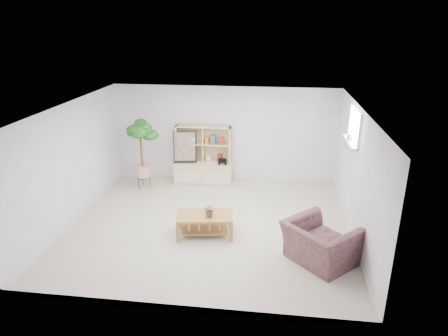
# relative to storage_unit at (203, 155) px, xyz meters

# --- Properties ---
(floor) EXTENTS (5.50, 5.00, 0.01)m
(floor) POSITION_rel_storage_unit_xyz_m (0.50, -2.24, -0.73)
(floor) COLOR beige
(floor) RESTS_ON ground
(ceiling) EXTENTS (5.50, 5.00, 0.01)m
(ceiling) POSITION_rel_storage_unit_xyz_m (0.50, -2.24, 1.67)
(ceiling) COLOR white
(ceiling) RESTS_ON walls
(walls) EXTENTS (5.51, 5.01, 2.40)m
(walls) POSITION_rel_storage_unit_xyz_m (0.50, -2.24, 0.47)
(walls) COLOR silver
(walls) RESTS_ON floor
(baseboard) EXTENTS (5.50, 5.00, 0.10)m
(baseboard) POSITION_rel_storage_unit_xyz_m (0.50, -2.24, -0.68)
(baseboard) COLOR silver
(baseboard) RESTS_ON floor
(window) EXTENTS (0.10, 0.98, 0.68)m
(window) POSITION_rel_storage_unit_xyz_m (3.23, -1.64, 1.27)
(window) COLOR silver
(window) RESTS_ON walls
(window_sill) EXTENTS (0.14, 1.00, 0.04)m
(window_sill) POSITION_rel_storage_unit_xyz_m (3.17, -1.64, 0.95)
(window_sill) COLOR silver
(window_sill) RESTS_ON walls
(storage_unit) EXTENTS (1.45, 0.49, 1.45)m
(storage_unit) POSITION_rel_storage_unit_xyz_m (0.00, 0.00, 0.00)
(storage_unit) COLOR tan
(storage_unit) RESTS_ON floor
(poster) EXTENTS (0.58, 0.23, 0.79)m
(poster) POSITION_rel_storage_unit_xyz_m (-0.44, -0.05, 0.21)
(poster) COLOR gold
(poster) RESTS_ON storage_unit
(toy_truck) EXTENTS (0.30, 0.22, 0.15)m
(toy_truck) POSITION_rel_storage_unit_xyz_m (0.49, -0.07, -0.11)
(toy_truck) COLOR black
(toy_truck) RESTS_ON storage_unit
(coffee_table) EXTENTS (1.12, 0.72, 0.43)m
(coffee_table) POSITION_rel_storage_unit_xyz_m (0.49, -2.59, -0.51)
(coffee_table) COLOR #9B6730
(coffee_table) RESTS_ON floor
(table_plant) EXTENTS (0.25, 0.23, 0.26)m
(table_plant) POSITION_rel_storage_unit_xyz_m (0.59, -2.64, -0.17)
(table_plant) COLOR #256929
(table_plant) RESTS_ON coffee_table
(floor_tree) EXTENTS (0.66, 0.66, 1.70)m
(floor_tree) POSITION_rel_storage_unit_xyz_m (-1.38, -0.55, 0.12)
(floor_tree) COLOR #164619
(floor_tree) RESTS_ON floor
(armchair) EXTENTS (1.44, 1.44, 0.81)m
(armchair) POSITION_rel_storage_unit_xyz_m (2.56, -3.22, -0.32)
(armchair) COLOR #1F2146
(armchair) RESTS_ON floor
(sill_plant) EXTENTS (0.16, 0.14, 0.25)m
(sill_plant) POSITION_rel_storage_unit_xyz_m (3.17, -1.60, 1.10)
(sill_plant) COLOR #164619
(sill_plant) RESTS_ON window_sill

